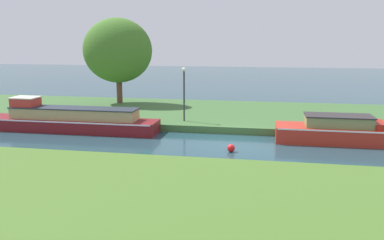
{
  "coord_description": "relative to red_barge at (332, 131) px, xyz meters",
  "views": [
    {
      "loc": [
        1.6,
        -19.73,
        5.13
      ],
      "look_at": [
        -2.26,
        1.2,
        0.9
      ],
      "focal_mm": 37.67,
      "sensor_mm": 36.0,
      "label": 1
    }
  ],
  "objects": [
    {
      "name": "lamp_post",
      "position": [
        -8.12,
        2.11,
        1.76
      ],
      "size": [
        0.24,
        0.24,
        3.18
      ],
      "color": "#333338",
      "rests_on": "riverbank_far"
    },
    {
      "name": "riverbank_far",
      "position": [
        -4.99,
        5.8,
        -0.42
      ],
      "size": [
        72.0,
        10.0,
        0.4
      ],
      "primitive_type": "cube",
      "color": "#3D6333",
      "rests_on": "ground_plane"
    },
    {
      "name": "red_barge",
      "position": [
        0.0,
        0.0,
        0.0
      ],
      "size": [
        5.31,
        1.96,
        1.42
      ],
      "color": "#B62C1D",
      "rests_on": "ground_plane"
    },
    {
      "name": "mooring_post_near",
      "position": [
        -10.98,
        1.33,
        0.22
      ],
      "size": [
        0.14,
        0.14,
        0.88
      ],
      "primitive_type": "cylinder",
      "color": "#493C21",
      "rests_on": "riverbank_far"
    },
    {
      "name": "ground_plane",
      "position": [
        -4.99,
        -1.2,
        -0.62
      ],
      "size": [
        120.0,
        120.0,
        0.0
      ],
      "primitive_type": "plane",
      "color": "#21414C"
    },
    {
      "name": "channel_buoy",
      "position": [
        -4.9,
        -2.74,
        -0.43
      ],
      "size": [
        0.36,
        0.36,
        0.36
      ],
      "primitive_type": "sphere",
      "color": "red",
      "rests_on": "ground_plane"
    },
    {
      "name": "willow_tree_left",
      "position": [
        -14.41,
        8.01,
        3.74
      ],
      "size": [
        5.32,
        3.38,
        6.37
      ],
      "color": "brown",
      "rests_on": "riverbank_far"
    },
    {
      "name": "riverbank_near",
      "position": [
        -4.99,
        -10.2,
        -0.42
      ],
      "size": [
        72.0,
        10.0,
        0.4
      ],
      "primitive_type": "cube",
      "color": "#466B28",
      "rests_on": "ground_plane"
    },
    {
      "name": "maroon_narrowboat",
      "position": [
        -14.39,
        0.0,
        0.02
      ],
      "size": [
        10.23,
        1.79,
        1.91
      ],
      "color": "maroon",
      "rests_on": "ground_plane"
    }
  ]
}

